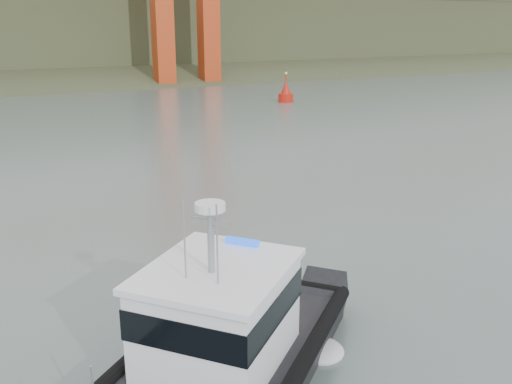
# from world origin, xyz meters

# --- Properties ---
(ground) EXTENTS (400.00, 400.00, 0.00)m
(ground) POSITION_xyz_m (0.00, 0.00, 0.00)
(ground) COLOR #4B5953
(ground) RESTS_ON ground
(headlands) EXTENTS (500.00, 105.36, 27.12)m
(headlands) POSITION_xyz_m (0.00, 125.50, 7.05)
(headlands) COLOR #333E23
(headlands) RESTS_ON ground
(patrol_boat) EXTENTS (12.37, 11.58, 6.04)m
(patrol_boat) POSITION_xyz_m (-7.14, -3.88, 1.51)
(patrol_boat) COLOR black
(patrol_boat) RESTS_ON ground
(nav_buoy) EXTENTS (1.98, 1.98, 4.13)m
(nav_buoy) POSITION_xyz_m (25.87, 48.91, 1.09)
(nav_buoy) COLOR #B91A0C
(nav_buoy) RESTS_ON ground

